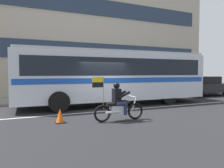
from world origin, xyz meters
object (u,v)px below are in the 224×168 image
Objects in this scene: motorcycle_with_rider at (119,104)px; parked_hatchback_downstreet at (205,86)px; transit_bus at (115,74)px; fire_hydrant at (116,92)px; traffic_cone at (60,116)px.

motorcycle_with_rider is 11.93m from parked_hatchback_downstreet.
transit_bus is 3.31m from fire_hydrant.
transit_bus is 15.35× the size of fire_hydrant.
motorcycle_with_rider is at bearing -112.67° from transit_bus.
traffic_cone is at bearing -139.21° from transit_bus.
motorcycle_with_rider is 2.35m from traffic_cone.
transit_bus is at bearing 40.79° from traffic_cone.
parked_hatchback_downstreet is (10.65, 5.36, 0.18)m from motorcycle_with_rider.
motorcycle_with_rider is at bearing -15.48° from traffic_cone.
motorcycle_with_rider is 2.93× the size of fire_hydrant.
parked_hatchback_downstreet is at bearing 8.78° from transit_bus.
transit_bus reaches higher than traffic_cone.
parked_hatchback_downstreet is (8.99, 1.39, -1.03)m from transit_bus.
fire_hydrant is (3.02, 6.67, -0.15)m from motorcycle_with_rider.
motorcycle_with_rider is (-1.66, -3.98, -1.22)m from transit_bus.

